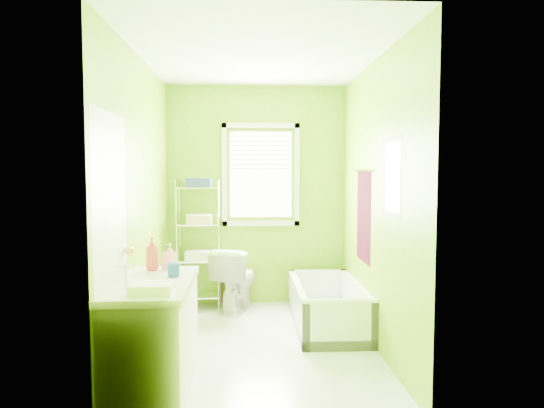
{
  "coord_description": "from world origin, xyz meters",
  "views": [
    {
      "loc": [
        -0.1,
        -4.34,
        1.6
      ],
      "look_at": [
        0.13,
        0.25,
        1.28
      ],
      "focal_mm": 32.0,
      "sensor_mm": 36.0,
      "label": 1
    }
  ],
  "objects_px": {
    "bathtub": "(328,312)",
    "wire_shelf_unit": "(200,229)",
    "toilet": "(236,278)",
    "vanity": "(154,333)"
  },
  "relations": [
    {
      "from": "bathtub",
      "to": "wire_shelf_unit",
      "type": "bearing_deg",
      "value": 150.18
    },
    {
      "from": "toilet",
      "to": "wire_shelf_unit",
      "type": "relative_size",
      "value": 0.48
    },
    {
      "from": "wire_shelf_unit",
      "to": "bathtub",
      "type": "bearing_deg",
      "value": -29.82
    },
    {
      "from": "toilet",
      "to": "vanity",
      "type": "height_order",
      "value": "vanity"
    },
    {
      "from": "vanity",
      "to": "bathtub",
      "type": "bearing_deg",
      "value": 42.67
    },
    {
      "from": "bathtub",
      "to": "wire_shelf_unit",
      "type": "distance_m",
      "value": 1.76
    },
    {
      "from": "bathtub",
      "to": "toilet",
      "type": "xyz_separation_m",
      "value": [
        -0.96,
        0.65,
        0.22
      ]
    },
    {
      "from": "bathtub",
      "to": "toilet",
      "type": "bearing_deg",
      "value": 145.87
    },
    {
      "from": "vanity",
      "to": "wire_shelf_unit",
      "type": "xyz_separation_m",
      "value": [
        0.12,
        2.17,
        0.49
      ]
    },
    {
      "from": "bathtub",
      "to": "vanity",
      "type": "height_order",
      "value": "vanity"
    }
  ]
}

